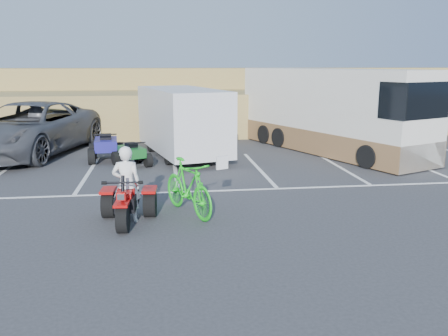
{
  "coord_description": "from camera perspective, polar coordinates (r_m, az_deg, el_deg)",
  "views": [
    {
      "loc": [
        -0.4,
        -9.81,
        3.34
      ],
      "look_at": [
        1.0,
        0.71,
        1.0
      ],
      "focal_mm": 38.0,
      "sensor_mm": 36.0,
      "label": 1
    }
  ],
  "objects": [
    {
      "name": "cargo_trailer",
      "position": [
        17.4,
        -5.05,
        5.76
      ],
      "size": [
        3.32,
        5.63,
        2.46
      ],
      "rotation": [
        0.0,
        0.0,
        0.24
      ],
      "color": "silver",
      "rests_on": "ground"
    },
    {
      "name": "parking_stripes",
      "position": [
        14.33,
        -2.29,
        -1.04
      ],
      "size": [
        28.0,
        5.16,
        0.01
      ],
      "color": "white",
      "rests_on": "ground"
    },
    {
      "name": "red_trike_atv",
      "position": [
        10.4,
        -11.56,
        -6.56
      ],
      "size": [
        1.32,
        1.69,
        1.04
      ],
      "primitive_type": null,
      "rotation": [
        0.0,
        0.0,
        -0.07
      ],
      "color": "#AE0B09",
      "rests_on": "ground"
    },
    {
      "name": "quad_atv_green",
      "position": [
        16.12,
        -11.0,
        0.24
      ],
      "size": [
        1.44,
        1.62,
        0.87
      ],
      "primitive_type": null,
      "rotation": [
        0.0,
        0.0,
        0.4
      ],
      "color": "#12521D",
      "rests_on": "ground"
    },
    {
      "name": "rider",
      "position": [
        10.31,
        -11.65,
        -1.93
      ],
      "size": [
        0.63,
        0.44,
        1.66
      ],
      "primitive_type": "imported",
      "rotation": [
        0.0,
        0.0,
        3.07
      ],
      "color": "white",
      "rests_on": "ground"
    },
    {
      "name": "grey_pickup",
      "position": [
        19.12,
        -22.47,
        4.38
      ],
      "size": [
        4.97,
        7.6,
        1.95
      ],
      "primitive_type": "imported",
      "rotation": [
        0.0,
        0.0,
        -0.27
      ],
      "color": "#424349",
      "rests_on": "ground"
    },
    {
      "name": "quad_atv_blue",
      "position": [
        17.17,
        -13.9,
        0.85
      ],
      "size": [
        1.34,
        1.71,
        1.05
      ],
      "primitive_type": null,
      "rotation": [
        0.0,
        0.0,
        0.09
      ],
      "color": "navy",
      "rests_on": "ground"
    },
    {
      "name": "grass_embankment",
      "position": [
        25.37,
        -6.7,
        8.02
      ],
      "size": [
        40.0,
        8.5,
        3.1
      ],
      "color": "#9C7E46",
      "rests_on": "ground"
    },
    {
      "name": "rv_motorhome",
      "position": [
        18.77,
        12.52,
        6.06
      ],
      "size": [
        5.37,
        8.81,
        3.11
      ],
      "rotation": [
        0.0,
        0.0,
        0.4
      ],
      "color": "silver",
      "rests_on": "ground"
    },
    {
      "name": "green_dirt_bike",
      "position": [
        10.69,
        -4.35,
        -2.3
      ],
      "size": [
        1.42,
        2.14,
        1.26
      ],
      "primitive_type": "imported",
      "rotation": [
        0.0,
        0.0,
        0.44
      ],
      "color": "#14BF19",
      "rests_on": "ground"
    },
    {
      "name": "ground",
      "position": [
        10.37,
        -4.99,
        -6.4
      ],
      "size": [
        100.0,
        100.0,
        0.0
      ],
      "primitive_type": "plane",
      "color": "#333335",
      "rests_on": "ground"
    }
  ]
}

